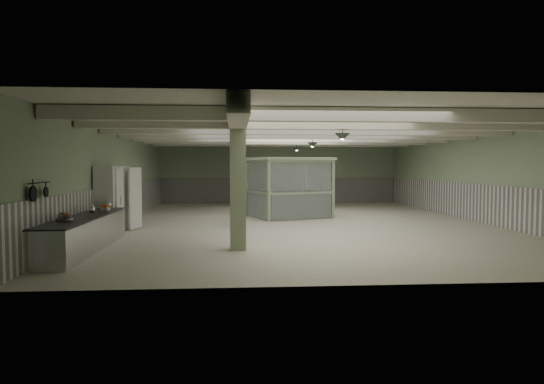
{
  "coord_description": "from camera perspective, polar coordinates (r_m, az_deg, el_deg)",
  "views": [
    {
      "loc": [
        -2.55,
        -18.78,
        2.24
      ],
      "look_at": [
        -1.29,
        -1.81,
        1.3
      ],
      "focal_mm": 32.0,
      "sensor_mm": 36.0,
      "label": 1
    }
  ],
  "objects": [
    {
      "name": "filing_cabinet",
      "position": [
        21.82,
        6.44,
        -0.91
      ],
      "size": [
        0.48,
        0.67,
        1.39
      ],
      "primitive_type": "cube",
      "rotation": [
        0.0,
        0.0,
        -0.05
      ],
      "color": "#626655",
      "rests_on": "floor"
    },
    {
      "name": "pendant_mid",
      "position": [
        19.53,
        4.76,
        5.53
      ],
      "size": [
        0.44,
        0.44,
        0.22
      ],
      "primitive_type": "cone",
      "rotation": [
        3.14,
        0.0,
        0.0
      ],
      "color": "#2E3D30",
      "rests_on": "ceiling"
    },
    {
      "name": "pitcher_far",
      "position": [
        14.28,
        -20.42,
        -1.9
      ],
      "size": [
        0.18,
        0.21,
        0.26
      ],
      "primitive_type": null,
      "rotation": [
        0.0,
        0.0,
        -0.02
      ],
      "color": "#B8B9BD",
      "rests_on": "prep_counter"
    },
    {
      "name": "skillet_far",
      "position": [
        12.19,
        -25.06,
        -0.0
      ],
      "size": [
        0.03,
        0.24,
        0.24
      ],
      "primitive_type": "cylinder",
      "rotation": [
        0.0,
        1.57,
        0.0
      ],
      "color": "black",
      "rests_on": "hook_rail"
    },
    {
      "name": "floor",
      "position": [
        19.08,
        3.47,
        -3.59
      ],
      "size": [
        20.0,
        20.0,
        0.0
      ],
      "primitive_type": "plane",
      "color": "beige",
      "rests_on": "ground"
    },
    {
      "name": "hook_rail",
      "position": [
        12.01,
        -25.64,
        0.99
      ],
      "size": [
        0.02,
        1.2,
        0.02
      ],
      "primitive_type": "cylinder",
      "rotation": [
        1.57,
        0.0,
        0.0
      ],
      "color": "black",
      "rests_on": "wall_left"
    },
    {
      "name": "pendant_back",
      "position": [
        24.48,
        2.93,
        5.05
      ],
      "size": [
        0.44,
        0.44,
        0.22
      ],
      "primitive_type": "cone",
      "rotation": [
        3.14,
        0.0,
        0.0
      ],
      "color": "#2E3D30",
      "rests_on": "ceiling"
    },
    {
      "name": "beam_c",
      "position": [
        16.52,
        4.68,
        7.25
      ],
      "size": [
        13.9,
        0.35,
        0.32
      ],
      "primitive_type": "cube",
      "color": "silver",
      "rests_on": "ceiling"
    },
    {
      "name": "wall_front",
      "position": [
        9.15,
        11.93,
        0.34
      ],
      "size": [
        14.0,
        0.02,
        3.6
      ],
      "primitive_type": "cube",
      "color": "#90A584",
      "rests_on": "floor"
    },
    {
      "name": "skillet_near",
      "position": [
        11.54,
        -26.29,
        -0.19
      ],
      "size": [
        0.05,
        0.34,
        0.34
      ],
      "primitive_type": "cylinder",
      "rotation": [
        0.0,
        1.57,
        0.0
      ],
      "color": "black",
      "rests_on": "hook_rail"
    },
    {
      "name": "wall_left",
      "position": [
        19.3,
        -17.58,
        1.71
      ],
      "size": [
        0.02,
        20.0,
        3.6
      ],
      "primitive_type": "cube",
      "color": "#90A584",
      "rests_on": "floor"
    },
    {
      "name": "wainscot_back",
      "position": [
        28.9,
        0.83,
        0.21
      ],
      "size": [
        13.9,
        0.05,
        1.5
      ],
      "primitive_type": "cube",
      "color": "white",
      "rests_on": "floor"
    },
    {
      "name": "wainscot_left",
      "position": [
        19.35,
        -17.46,
        -1.4
      ],
      "size": [
        0.05,
        19.9,
        1.5
      ],
      "primitive_type": "cube",
      "color": "white",
      "rests_on": "floor"
    },
    {
      "name": "beam_a",
      "position": [
        11.62,
        8.55,
        8.96
      ],
      "size": [
        13.9,
        0.35,
        0.32
      ],
      "primitive_type": "cube",
      "color": "silver",
      "rests_on": "ceiling"
    },
    {
      "name": "guard_booth",
      "position": [
        20.97,
        2.01,
        1.8
      ],
      "size": [
        3.9,
        3.6,
        2.57
      ],
      "rotation": [
        0.0,
        0.0,
        0.34
      ],
      "color": "#94AA88",
      "rests_on": "floor"
    },
    {
      "name": "wall_right",
      "position": [
        21.07,
        22.72,
        1.72
      ],
      "size": [
        0.02,
        20.0,
        3.6
      ],
      "primitive_type": "cube",
      "color": "#90A584",
      "rests_on": "floor"
    },
    {
      "name": "beam_d",
      "position": [
        18.98,
        3.51,
        6.72
      ],
      "size": [
        13.9,
        0.35,
        0.32
      ],
      "primitive_type": "cube",
      "color": "silver",
      "rests_on": "ceiling"
    },
    {
      "name": "beam_b",
      "position": [
        14.06,
        6.27,
        7.96
      ],
      "size": [
        13.9,
        0.35,
        0.32
      ],
      "primitive_type": "cube",
      "color": "silver",
      "rests_on": "ceiling"
    },
    {
      "name": "wainscot_right",
      "position": [
        21.1,
        22.6,
        -1.13
      ],
      "size": [
        0.05,
        19.9,
        1.5
      ],
      "primitive_type": "cube",
      "color": "white",
      "rests_on": "floor"
    },
    {
      "name": "column_d",
      "position": [
        26.78,
        -4.14,
        2.21
      ],
      "size": [
        0.42,
        0.42,
        3.6
      ],
      "primitive_type": "cube",
      "color": "#99A988",
      "rests_on": "floor"
    },
    {
      "name": "column_b",
      "position": [
        17.78,
        -4.09,
        1.74
      ],
      "size": [
        0.42,
        0.42,
        3.6
      ],
      "primitive_type": "cube",
      "color": "#99A988",
      "rests_on": "floor"
    },
    {
      "name": "veg_colander",
      "position": [
        12.63,
        -23.2,
        -2.75
      ],
      "size": [
        0.5,
        0.5,
        0.19
      ],
      "primitive_type": null,
      "rotation": [
        0.0,
        0.0,
        -0.25
      ],
      "color": "#434348",
      "rests_on": "prep_counter"
    },
    {
      "name": "orange_bowl",
      "position": [
        15.09,
        -19.0,
        -1.91
      ],
      "size": [
        0.32,
        0.32,
        0.1
      ],
      "primitive_type": "cylinder",
      "rotation": [
        0.0,
        0.0,
        0.14
      ],
      "color": "#B2B2B7",
      "rests_on": "prep_counter"
    },
    {
      "name": "pitcher_near",
      "position": [
        15.72,
        -18.66,
        -1.41
      ],
      "size": [
        0.25,
        0.26,
        0.26
      ],
      "primitive_type": null,
      "rotation": [
        0.0,
        0.0,
        0.41
      ],
      "color": "#B8B9BD",
      "rests_on": "prep_counter"
    },
    {
      "name": "beam_e",
      "position": [
        21.46,
        2.6,
        6.31
      ],
      "size": [
        13.9,
        0.35,
        0.32
      ],
      "primitive_type": "cube",
      "color": "silver",
      "rests_on": "ceiling"
    },
    {
      "name": "beam_f",
      "position": [
        23.94,
        1.89,
        5.99
      ],
      "size": [
        13.9,
        0.35,
        0.32
      ],
      "primitive_type": "cube",
      "color": "silver",
      "rests_on": "ceiling"
    },
    {
      "name": "beam_g",
      "position": [
        26.43,
        1.31,
        5.72
      ],
      "size": [
        13.9,
        0.35,
        0.32
      ],
      "primitive_type": "cube",
      "color": "silver",
      "rests_on": "ceiling"
    },
    {
      "name": "pendant_front",
      "position": [
        14.13,
        8.27,
        6.42
      ],
      "size": [
        0.44,
        0.44,
        0.22
      ],
      "primitive_type": "cone",
      "rotation": [
        3.14,
        0.0,
        0.0
      ],
      "color": "#2E3D30",
      "rests_on": "ceiling"
    },
    {
      "name": "wall_back",
      "position": [
        28.89,
        0.82,
        2.29
      ],
      "size": [
        14.0,
        0.02,
        3.6
      ],
      "primitive_type": "cube",
      "color": "#90A584",
      "rests_on": "floor"
    },
    {
      "name": "walkin_cooler",
      "position": [
        17.01,
        -18.1,
        -0.78
      ],
      "size": [
        0.89,
        2.43,
        2.23
      ],
      "color": "white",
      "rests_on": "floor"
    },
    {
      "name": "ceiling",
      "position": [
        19.0,
        3.51,
        7.26
      ],
      "size": [
        14.0,
        20.0,
        0.02
      ],
      "primitive_type": "cube",
      "color": "white",
      "rests_on": "wall_back"
    },
    {
      "name": "girder",
      "position": [
        18.81,
        -4.11,
        6.63
      ],
      "size": [
        0.45,
        19.9,
        0.4
      ],
      "primitive_type": "cube",
      "color": "silver",
      "rests_on": "ceiling"
    },
    {
      "name": "column_c",
      "position": [
        22.78,
        -4.12,
        2.05
      ],
      "size": [
        0.42,
        0.42,
        3.6
      ],
      "primitive_type": "cube",
      "color": "#99A988",
      "rests_on": "floor"
    },
    {
      "name": "prep_counter",
      "position": [
        13.64,
        -21.29,
        -4.55
      ],
      "size": [
        0.92,
        5.29,
        0.91
      ],
      "color": "#B8B9BD",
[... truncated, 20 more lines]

